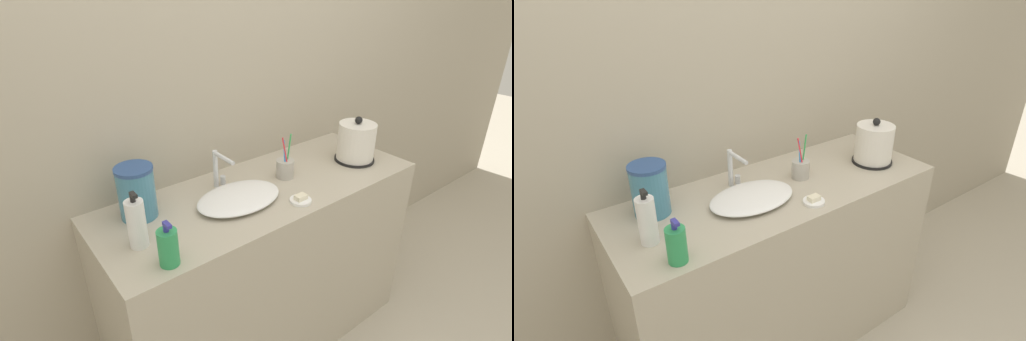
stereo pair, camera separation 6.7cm
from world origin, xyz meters
The scene contains 10 objects.
wall_back centered at (0.00, 0.57, 1.30)m, with size 6.00×0.04×2.60m.
vanity_counter centered at (0.00, 0.27, 0.46)m, with size 1.49×0.55×0.92m.
sink_basin centered at (-0.16, 0.25, 0.94)m, with size 0.37×0.25×0.04m.
faucet centered at (-0.15, 0.40, 1.01)m, with size 0.06×0.15×0.17m.
electric_kettle centered at (0.54, 0.22, 1.01)m, with size 0.20×0.20×0.23m.
toothbrush_cup centered at (0.14, 0.30, 0.96)m, with size 0.08×0.08×0.22m.
lotion_bottle centered at (-0.56, 0.07, 0.98)m, with size 0.07×0.07×0.16m.
shampoo_bottle centered at (-0.60, 0.22, 1.01)m, with size 0.06×0.06×0.21m.
soap_dish centered at (0.04, 0.09, 0.93)m, with size 0.09×0.09×0.03m.
water_pitcher centered at (-0.52, 0.40, 1.02)m, with size 0.14×0.14×0.21m.
Camera 2 is at (-0.92, -0.95, 1.77)m, focal length 28.00 mm.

